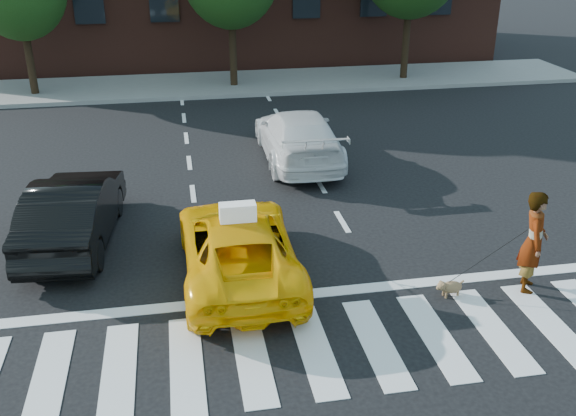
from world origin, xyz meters
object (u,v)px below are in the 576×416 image
Objects in this scene: black_sedan at (73,211)px; woman at (534,242)px; dog at (449,287)px; white_suv at (298,136)px; taxi at (238,246)px.

woman is at bearing 162.72° from black_sedan.
white_suv is at bearing 92.97° from dog.
taxi reaches higher than dog.
white_suv is 7.91m from woman.
black_sedan reaches higher than dog.
black_sedan is 8.95m from woman.
dog is (-1.50, -0.01, -0.77)m from woman.
taxi is at bearing 152.79° from black_sedan.
white_suv is 7.53m from dog.
white_suv is (5.49, 4.00, -0.00)m from black_sedan.
black_sedan is 6.79m from white_suv.
black_sedan reaches higher than taxi.
woman is (2.79, -7.40, 0.25)m from white_suv.
taxi is 6.43m from white_suv.
woman is at bearing -6.71° from dog.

